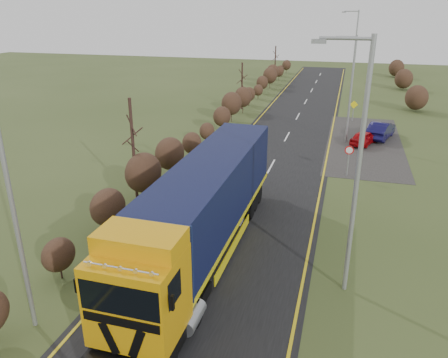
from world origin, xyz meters
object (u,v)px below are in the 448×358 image
Objects in this scene: lorry at (204,206)px; car_blue_sedan at (381,130)px; speed_sign at (349,155)px; car_red_hatchback at (364,138)px; streetlight_near at (355,161)px.

lorry reaches higher than car_blue_sedan.
lorry is 7.42× the size of speed_sign.
car_blue_sedan is at bearing 75.77° from speed_sign.
car_red_hatchback is 8.03m from speed_sign.
streetlight_near reaches higher than car_red_hatchback.
speed_sign is at bearing 103.16° from car_red_hatchback.
car_red_hatchback is (7.19, 20.12, -1.91)m from lorry.
lorry is at bearing 92.00° from car_red_hatchback.
lorry is 21.45m from car_red_hatchback.
streetlight_near reaches higher than speed_sign.
speed_sign reaches higher than car_red_hatchback.
speed_sign is at bearing 64.43° from lorry.
speed_sign is (-1.18, -7.89, 0.88)m from car_red_hatchback.
streetlight_near is 4.60× the size of speed_sign.
lorry is 4.63× the size of car_red_hatchback.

